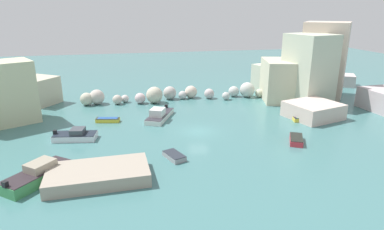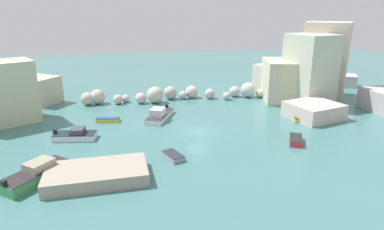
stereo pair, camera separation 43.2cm
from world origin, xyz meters
name	(u,v)px [view 1 (the left image)]	position (x,y,z in m)	size (l,w,h in m)	color
cove_water	(198,131)	(0.00, 0.00, 0.00)	(160.00, 160.00, 0.00)	#427676
cliff_headland_right	(313,73)	(22.40, 11.38, 4.55)	(24.22, 24.94, 12.76)	beige
rock_breakwater	(178,94)	(0.10, 15.36, 1.08)	(35.28, 4.37, 2.70)	beige
stone_dock	(98,174)	(-11.71, -10.39, 0.60)	(9.00, 4.92, 1.20)	#A19484
moored_boat_0	(296,140)	(10.32, -5.95, 0.34)	(2.68, 3.44, 0.69)	#CA323D
moored_boat_1	(159,115)	(-4.24, 6.00, 0.58)	(4.83, 6.94, 1.74)	silver
moored_boat_2	(307,119)	(15.68, 0.79, 0.31)	(4.02, 1.94, 0.60)	gold
moored_boat_3	(108,120)	(-11.32, 6.21, 0.30)	(3.33, 1.64, 0.58)	gold
moored_boat_4	(174,156)	(-4.27, -7.27, 0.28)	(2.27, 3.03, 0.56)	#959499
moored_boat_5	(38,174)	(-17.01, -9.40, 0.67)	(5.83, 6.43, 1.77)	#3B874D
moored_boat_6	(288,102)	(17.41, 9.60, 0.24)	(2.90, 1.17, 0.47)	silver
moored_boat_7	(75,136)	(-14.90, 0.40, 0.51)	(5.20, 2.96, 1.38)	silver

